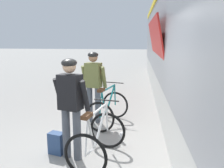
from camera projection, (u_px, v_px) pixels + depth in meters
The scene contains 7 objects.
ground_plane at pixel (87, 156), 4.14m from camera, with size 80.00×80.00×0.00m, color gray.
cyclist_near_in_olive at pixel (93, 81), 5.65m from camera, with size 0.65×0.40×1.76m.
cyclist_far_in_dark at pixel (71, 100), 3.89m from camera, with size 0.66×0.42×1.76m.
bicycle_near_teal at pixel (108, 109), 5.59m from camera, with size 0.95×1.21×0.99m.
bicycle_far_white at pixel (98, 139), 3.91m from camera, with size 0.91×1.19×0.99m.
backpack_on_platform at pixel (57, 143), 4.21m from camera, with size 0.28×0.18×0.40m, color navy.
water_bottle_near_the_bikes at pixel (122, 137), 4.70m from camera, with size 0.07×0.07×0.20m, color silver.
Camera 1 is at (0.88, -3.73, 2.09)m, focal length 36.92 mm.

